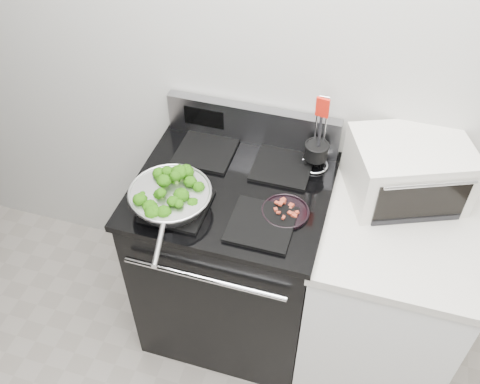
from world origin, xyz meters
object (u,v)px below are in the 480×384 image
at_px(utensil_holder, 316,154).
at_px(toaster_oven, 408,170).
at_px(gas_range, 233,257).
at_px(bacon_plate, 285,210).
at_px(skillet, 170,197).

distance_m(utensil_holder, toaster_oven, 0.37).
height_order(gas_range, toaster_oven, toaster_oven).
relative_size(gas_range, bacon_plate, 6.09).
distance_m(skillet, utensil_holder, 0.63).
distance_m(gas_range, skillet, 0.58).
distance_m(gas_range, toaster_oven, 0.89).
bearing_deg(skillet, bacon_plate, -0.74).
bearing_deg(utensil_holder, bacon_plate, -91.13).
relative_size(skillet, toaster_oven, 0.96).
bearing_deg(toaster_oven, skillet, -179.08).
relative_size(skillet, utensil_holder, 1.43).
bearing_deg(bacon_plate, gas_range, 160.85).
xyz_separation_m(gas_range, skillet, (-0.19, -0.18, 0.51)).
relative_size(gas_range, utensil_holder, 3.21).
xyz_separation_m(utensil_holder, toaster_oven, (0.37, -0.02, 0.03)).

